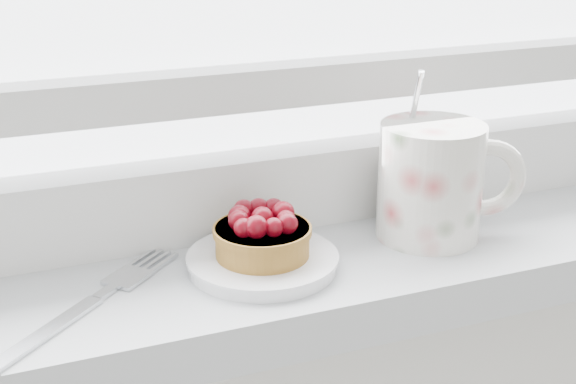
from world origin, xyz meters
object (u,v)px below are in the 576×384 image
saucer (263,262)px  raspberry_tart (262,233)px  floral_mug (434,179)px  fork (79,310)px

saucer → raspberry_tart: size_ratio=1.56×
raspberry_tart → floral_mug: bearing=2.2°
raspberry_tart → floral_mug: floral_mug is taller
floral_mug → saucer: bearing=-177.7°
saucer → raspberry_tart: raspberry_tart is taller
raspberry_tart → fork: bearing=-172.7°
fork → floral_mug: bearing=4.7°
saucer → raspberry_tart: 0.02m
raspberry_tart → fork: raspberry_tart is taller
saucer → fork: bearing=-172.8°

